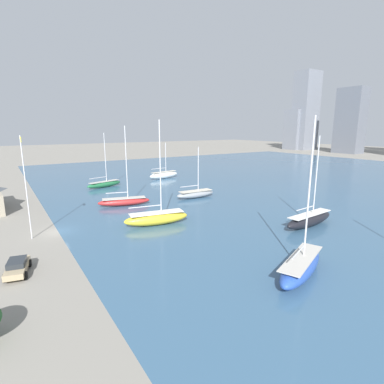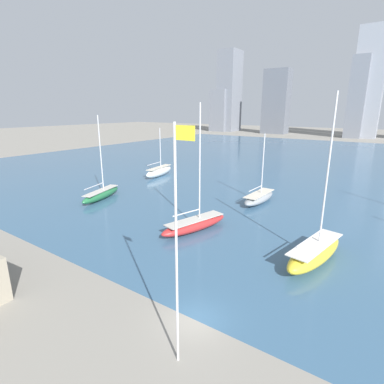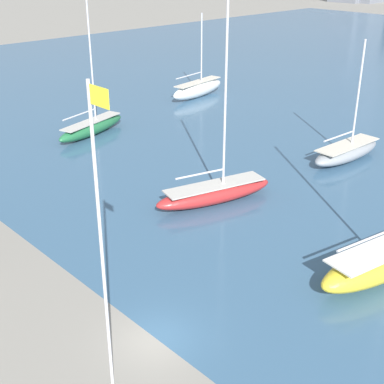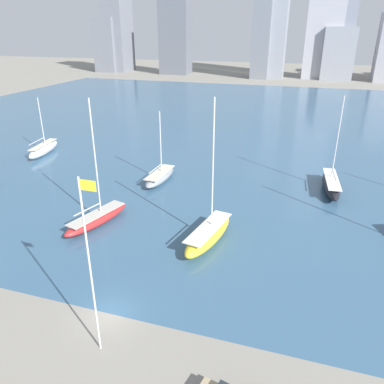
# 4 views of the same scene
# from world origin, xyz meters

# --- Properties ---
(ground_plane) EXTENTS (500.00, 500.00, 0.00)m
(ground_plane) POSITION_xyz_m (0.00, 0.00, 0.00)
(ground_plane) COLOR gray
(harbor_water) EXTENTS (180.00, 140.00, 0.00)m
(harbor_water) POSITION_xyz_m (0.00, 70.00, 0.00)
(harbor_water) COLOR #385B7A
(harbor_water) RESTS_ON ground_plane
(flag_pole) EXTENTS (1.24, 0.14, 13.82)m
(flag_pole) POSITION_xyz_m (1.15, -3.47, 7.41)
(flag_pole) COLOR silver
(flag_pole) RESTS_ON ground_plane
(sailboat_gray) EXTENTS (2.85, 9.02, 10.83)m
(sailboat_gray) POSITION_xyz_m (-7.06, 28.64, 0.87)
(sailboat_gray) COLOR gray
(sailboat_gray) RESTS_ON harbor_water
(sailboat_green) EXTENTS (4.43, 9.74, 13.53)m
(sailboat_green) POSITION_xyz_m (-29.39, 15.76, 0.88)
(sailboat_green) COLOR #236B3D
(sailboat_green) RESTS_ON harbor_water
(sailboat_yellow) EXTENTS (4.32, 10.39, 15.92)m
(sailboat_yellow) POSITION_xyz_m (4.87, 13.47, 1.09)
(sailboat_yellow) COLOR yellow
(sailboat_yellow) RESTS_ON harbor_water
(sailboat_white) EXTENTS (3.35, 10.04, 10.50)m
(sailboat_white) POSITION_xyz_m (-33.03, 34.65, 1.09)
(sailboat_white) COLOR white
(sailboat_white) RESTS_ON harbor_water
(sailboat_red) EXTENTS (4.75, 10.08, 15.13)m
(sailboat_red) POSITION_xyz_m (-9.11, 13.43, 0.88)
(sailboat_red) COLOR #B72828
(sailboat_red) RESTS_ON harbor_water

